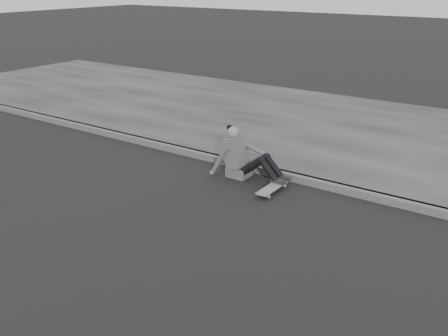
# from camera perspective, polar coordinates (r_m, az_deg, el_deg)

# --- Properties ---
(ground) EXTENTS (80.00, 80.00, 0.00)m
(ground) POSITION_cam_1_polar(r_m,az_deg,el_deg) (6.76, -5.99, -7.46)
(ground) COLOR black
(ground) RESTS_ON ground
(curb) EXTENTS (24.00, 0.16, 0.12)m
(curb) POSITION_cam_1_polar(r_m,az_deg,el_deg) (8.66, 5.04, -0.35)
(curb) COLOR #525252
(curb) RESTS_ON ground
(sidewalk) EXTENTS (24.00, 6.00, 0.12)m
(sidewalk) POSITION_cam_1_polar(r_m,az_deg,el_deg) (11.26, 12.70, 4.32)
(sidewalk) COLOR #393939
(sidewalk) RESTS_ON ground
(skateboard) EXTENTS (0.20, 0.78, 0.09)m
(skateboard) POSITION_cam_1_polar(r_m,az_deg,el_deg) (7.98, 5.61, -2.21)
(skateboard) COLOR #A6A6A1
(skateboard) RESTS_ON ground
(seated_woman) EXTENTS (1.38, 0.46, 0.88)m
(seated_woman) POSITION_cam_1_polar(r_m,az_deg,el_deg) (8.42, 2.13, 1.26)
(seated_woman) COLOR #4E4E51
(seated_woman) RESTS_ON ground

